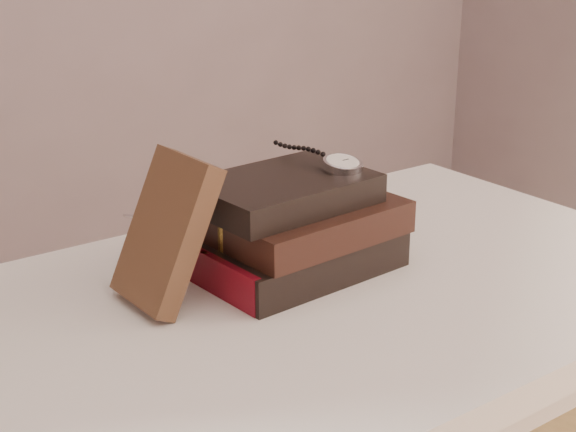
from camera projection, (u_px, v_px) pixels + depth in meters
table at (313, 354)px, 1.07m from camera, size 1.00×0.60×0.75m
book_stack at (295, 227)px, 1.08m from camera, size 0.26×0.19×0.12m
journal at (166, 231)px, 0.98m from camera, size 0.10×0.11×0.18m
pocket_watch at (338, 162)px, 1.08m from camera, size 0.05×0.15×0.02m
eyeglasses at (199, 215)px, 1.08m from camera, size 0.11×0.13×0.05m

